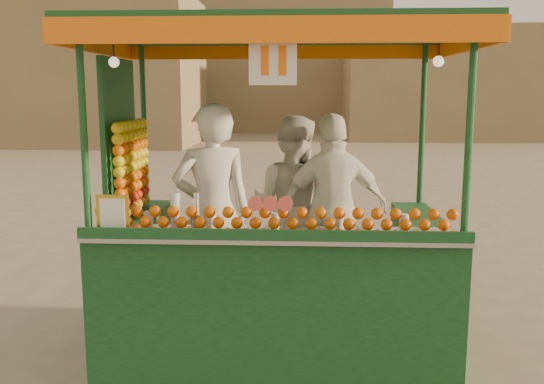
{
  "coord_description": "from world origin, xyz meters",
  "views": [
    {
      "loc": [
        0.46,
        -4.79,
        2.17
      ],
      "look_at": [
        0.21,
        0.05,
        1.35
      ],
      "focal_mm": 39.15,
      "sensor_mm": 36.0,
      "label": 1
    }
  ],
  "objects_px": {
    "vendor_left": "(212,212)",
    "vendor_middle": "(292,205)",
    "juice_cart": "(268,255)",
    "vendor_right": "(333,210)"
  },
  "relations": [
    {
      "from": "vendor_left",
      "to": "vendor_middle",
      "type": "bearing_deg",
      "value": -151.35
    },
    {
      "from": "vendor_middle",
      "to": "juice_cart",
      "type": "bearing_deg",
      "value": 95.92
    },
    {
      "from": "vendor_left",
      "to": "vendor_middle",
      "type": "height_order",
      "value": "vendor_left"
    },
    {
      "from": "juice_cart",
      "to": "vendor_left",
      "type": "distance_m",
      "value": 0.57
    },
    {
      "from": "juice_cart",
      "to": "vendor_right",
      "type": "distance_m",
      "value": 0.78
    },
    {
      "from": "juice_cart",
      "to": "vendor_middle",
      "type": "xyz_separation_m",
      "value": [
        0.18,
        0.75,
        0.27
      ]
    },
    {
      "from": "juice_cart",
      "to": "vendor_middle",
      "type": "height_order",
      "value": "juice_cart"
    },
    {
      "from": "vendor_left",
      "to": "vendor_middle",
      "type": "xyz_separation_m",
      "value": [
        0.64,
        0.67,
        -0.06
      ]
    },
    {
      "from": "vendor_right",
      "to": "juice_cart",
      "type": "bearing_deg",
      "value": 27.61
    },
    {
      "from": "vendor_left",
      "to": "vendor_right",
      "type": "distance_m",
      "value": 1.09
    }
  ]
}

